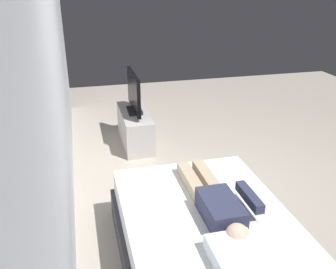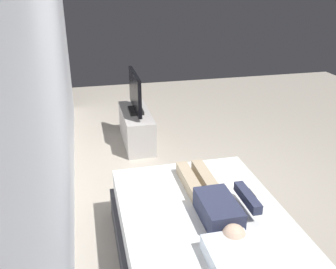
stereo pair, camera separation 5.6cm
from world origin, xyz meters
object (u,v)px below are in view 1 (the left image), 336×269
object	(u,v)px
person	(216,201)
tv_stand	(135,128)
remote	(252,193)
pillow	(238,260)
tv	(134,94)
bed	(205,239)

from	to	relation	value
person	tv_stand	bearing A→B (deg)	5.75
remote	tv_stand	distance (m)	2.60
pillow	remote	world-z (taller)	pillow
pillow	remote	size ratio (longest dim) A/B	3.20
tv	bed	bearing A→B (deg)	-176.27
person	remote	xyz separation A→B (m)	(0.15, -0.40, -0.07)
tv_stand	tv	distance (m)	0.53
remote	bed	bearing A→B (deg)	109.91
remote	tv	bearing A→B (deg)	15.05
bed	pillow	world-z (taller)	pillow
pillow	tv	world-z (taller)	tv
person	tv	xyz separation A→B (m)	(2.65, 0.27, 0.16)
bed	tv_stand	size ratio (longest dim) A/B	1.73
bed	tv	distance (m)	2.73
tv	tv_stand	bearing A→B (deg)	0.00
person	remote	bearing A→B (deg)	-69.53
tv_stand	person	bearing A→B (deg)	-174.25
bed	tv_stand	xyz separation A→B (m)	(2.68, 0.17, -0.01)
pillow	tv_stand	size ratio (longest dim) A/B	0.44
bed	person	distance (m)	0.37
bed	tv	size ratio (longest dim) A/B	2.17
bed	person	bearing A→B (deg)	-72.60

